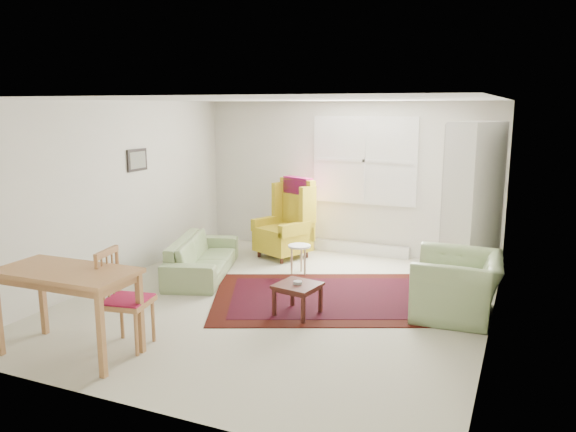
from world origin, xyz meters
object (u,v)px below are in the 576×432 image
at_px(sofa, 202,250).
at_px(coffee_table, 298,299).
at_px(armchair, 457,279).
at_px(wingback_chair, 283,218).
at_px(cabinet, 473,203).
at_px(stool, 299,259).
at_px(desk_chair, 127,299).
at_px(desk, 69,312).

bearing_deg(sofa, coffee_table, -134.88).
xyz_separation_m(armchair, wingback_chair, (-2.91, 1.54, 0.21)).
bearing_deg(cabinet, coffee_table, -105.25).
distance_m(armchair, coffee_table, 1.88).
relative_size(armchair, stool, 2.55).
height_order(sofa, coffee_table, sofa).
xyz_separation_m(cabinet, desk_chair, (-2.96, -3.68, -0.60)).
distance_m(armchair, desk, 4.27).
distance_m(wingback_chair, desk_chair, 3.79).
bearing_deg(desk, desk_chair, 40.28).
xyz_separation_m(wingback_chair, desk, (-0.46, -4.14, -0.21)).
bearing_deg(coffee_table, desk_chair, -129.66).
relative_size(sofa, coffee_table, 3.96).
xyz_separation_m(sofa, cabinet, (3.59, 1.24, 0.73)).
bearing_deg(sofa, cabinet, -89.31).
distance_m(sofa, stool, 1.42).
height_order(desk, desk_chair, desk_chair).
height_order(wingback_chair, coffee_table, wingback_chair).
bearing_deg(cabinet, desk_chair, -105.89).
xyz_separation_m(cabinet, desk, (-3.38, -4.04, -0.68)).
height_order(armchair, stool, armchair).
height_order(coffee_table, desk, desk).
xyz_separation_m(wingback_chair, desk_chair, (-0.04, -3.78, -0.14)).
distance_m(wingback_chair, coffee_table, 2.62).
xyz_separation_m(desk, desk_chair, (0.42, 0.36, 0.07)).
height_order(wingback_chair, desk_chair, wingback_chair).
bearing_deg(wingback_chair, stool, -27.53).
bearing_deg(sofa, stool, -82.88).
height_order(coffee_table, stool, stool).
bearing_deg(stool, cabinet, 15.34).
xyz_separation_m(sofa, desk_chair, (0.64, -2.44, 0.13)).
height_order(stool, desk_chair, desk_chair).
relative_size(wingback_chair, desk, 0.94).
distance_m(sofa, wingback_chair, 1.53).
bearing_deg(sofa, armchair, -111.42).
height_order(wingback_chair, cabinet, cabinet).
bearing_deg(armchair, coffee_table, -69.92).
distance_m(wingback_chair, cabinet, 2.95).
bearing_deg(desk_chair, cabinet, -48.93).
relative_size(desk, desk_chair, 1.35).
distance_m(armchair, wingback_chair, 3.30).
bearing_deg(desk_chair, stool, -21.94).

